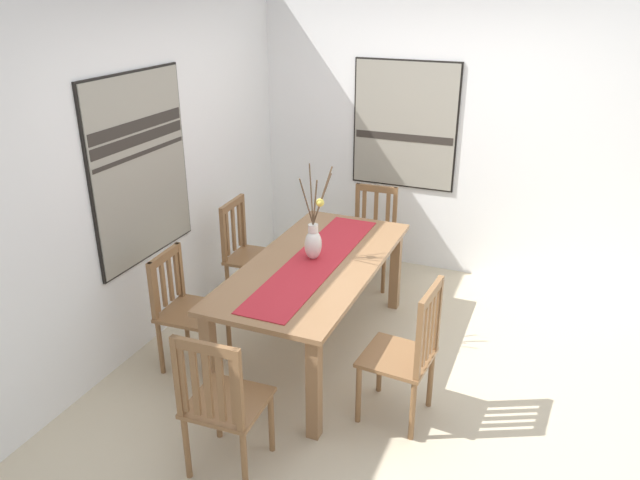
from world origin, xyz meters
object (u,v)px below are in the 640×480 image
object	(u,v)px
chair_4	(222,401)
chair_0	(372,234)
chair_3	(249,253)
dining_table	(315,275)
painting_on_back_wall	(140,168)
chair_1	(185,308)
chair_2	(408,351)
centerpiece_vase	(314,240)
painting_on_side_wall	(405,125)

from	to	relation	value
chair_4	chair_0	bearing A→B (deg)	0.08
chair_3	chair_4	xyz separation A→B (m)	(-1.85, -0.84, 0.02)
chair_3	dining_table	bearing A→B (deg)	-120.77
chair_3	painting_on_back_wall	world-z (taller)	painting_on_back_wall
chair_1	chair_2	distance (m)	1.63
centerpiece_vase	painting_on_back_wall	distance (m)	1.35
chair_3	painting_on_side_wall	distance (m)	1.87
chair_0	painting_on_side_wall	bearing A→B (deg)	-15.30
chair_2	chair_3	xyz separation A→B (m)	(0.99, 1.66, -0.02)
centerpiece_vase	chair_4	size ratio (longest dim) A/B	0.79
dining_table	painting_on_back_wall	bearing A→B (deg)	101.70
centerpiece_vase	chair_2	bearing A→B (deg)	-122.02
chair_2	painting_on_back_wall	xyz separation A→B (m)	(0.24, 2.09, 0.89)
chair_4	dining_table	bearing A→B (deg)	0.50
chair_1	painting_on_side_wall	bearing A→B (deg)	-22.09
chair_2	painting_on_side_wall	size ratio (longest dim) A/B	0.82
chair_0	chair_4	world-z (taller)	chair_4
dining_table	painting_on_side_wall	size ratio (longest dim) A/B	1.64
chair_2	centerpiece_vase	bearing A→B (deg)	57.98
chair_4	painting_on_back_wall	world-z (taller)	painting_on_back_wall
chair_0	painting_on_side_wall	distance (m)	1.05
chair_0	centerpiece_vase	bearing A→B (deg)	178.29
painting_on_back_wall	painting_on_side_wall	bearing A→B (deg)	-33.99
dining_table	painting_on_back_wall	size ratio (longest dim) A/B	1.42
centerpiece_vase	chair_3	size ratio (longest dim) A/B	0.81
chair_4	painting_on_back_wall	bearing A→B (deg)	49.10
chair_1	chair_2	xyz separation A→B (m)	(0.01, -1.63, 0.03)
dining_table	painting_on_back_wall	xyz separation A→B (m)	(-0.26, 1.26, 0.74)
chair_3	chair_4	bearing A→B (deg)	-155.56
centerpiece_vase	painting_on_back_wall	world-z (taller)	painting_on_back_wall
dining_table	chair_0	bearing A→B (deg)	-0.35
chair_2	dining_table	bearing A→B (deg)	59.25
chair_2	chair_3	bearing A→B (deg)	59.24
chair_0	painting_on_side_wall	world-z (taller)	painting_on_side_wall
dining_table	chair_2	world-z (taller)	chair_2
dining_table	chair_3	xyz separation A→B (m)	(0.49, 0.83, -0.17)
painting_on_side_wall	chair_3	bearing A→B (deg)	143.59
chair_3	painting_on_back_wall	xyz separation A→B (m)	(-0.75, 0.43, 0.91)
chair_2	chair_4	xyz separation A→B (m)	(-0.86, 0.82, -0.01)
centerpiece_vase	chair_0	world-z (taller)	centerpiece_vase
dining_table	chair_0	distance (m)	1.34
chair_2	chair_4	world-z (taller)	chair_2
chair_2	chair_0	bearing A→B (deg)	24.38
dining_table	chair_3	world-z (taller)	chair_3
dining_table	chair_0	world-z (taller)	chair_0
chair_2	painting_on_side_wall	distance (m)	2.57
painting_on_back_wall	painting_on_side_wall	world-z (taller)	painting_on_back_wall
chair_2	chair_3	distance (m)	1.94
chair_0	chair_3	distance (m)	1.18
centerpiece_vase	chair_1	size ratio (longest dim) A/B	0.86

